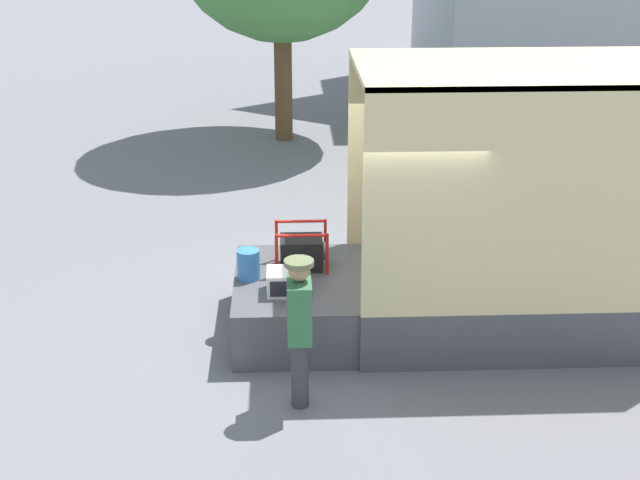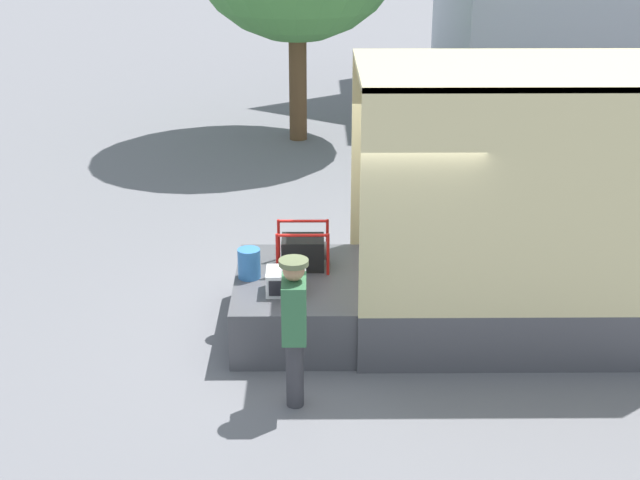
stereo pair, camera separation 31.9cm
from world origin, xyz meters
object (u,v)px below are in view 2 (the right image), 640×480
object	(u,v)px
box_truck	(638,257)
portable_generator	(305,252)
microwave	(286,281)
orange_bucket	(249,264)
worker_person	(294,319)

from	to	relation	value
box_truck	portable_generator	bearing A→B (deg)	175.54
microwave	orange_bucket	bearing A→B (deg)	137.87
portable_generator	worker_person	xyz separation A→B (m)	(-0.09, -1.98, 0.11)
microwave	box_truck	bearing A→B (deg)	5.65
worker_person	portable_generator	bearing A→B (deg)	87.51
portable_generator	orange_bucket	size ratio (longest dim) A/B	1.77
orange_bucket	worker_person	world-z (taller)	worker_person
box_truck	portable_generator	distance (m)	3.91
orange_bucket	worker_person	xyz separation A→B (m)	(0.56, -1.68, 0.13)
portable_generator	worker_person	world-z (taller)	worker_person
box_truck	worker_person	world-z (taller)	box_truck
microwave	worker_person	xyz separation A→B (m)	(0.12, -1.28, 0.18)
box_truck	orange_bucket	bearing A→B (deg)	-179.93
orange_bucket	portable_generator	bearing A→B (deg)	25.58
portable_generator	orange_bucket	distance (m)	0.72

